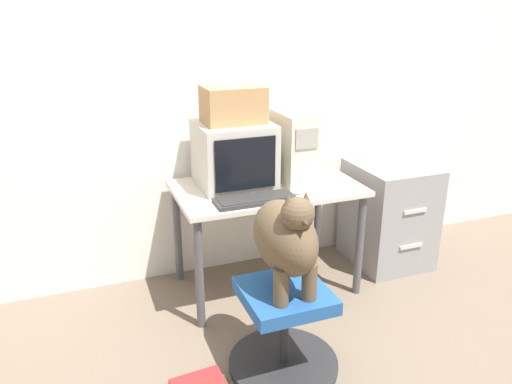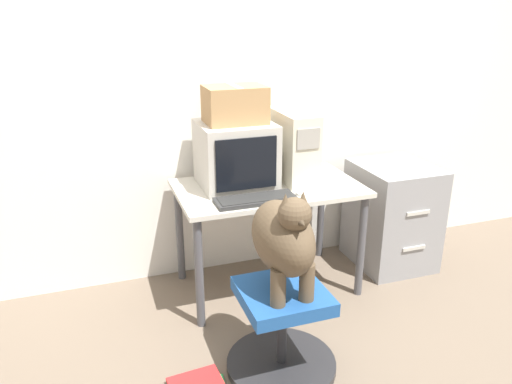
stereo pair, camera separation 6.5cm
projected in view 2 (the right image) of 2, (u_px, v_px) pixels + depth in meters
ground_plane at (287, 312)px, 3.09m from camera, size 12.00×12.00×0.00m
wall_back at (248, 84)px, 3.30m from camera, size 8.00×0.05×2.60m
desk at (268, 200)px, 3.17m from camera, size 1.15×0.68×0.72m
crt_monitor at (236, 154)px, 3.09m from camera, size 0.45×0.43×0.40m
pc_tower at (293, 145)px, 3.20m from camera, size 0.20×0.47×0.44m
keyboard at (256, 200)px, 2.88m from camera, size 0.47×0.17×0.03m
computer_mouse at (300, 192)px, 2.99m from camera, size 0.06×0.04×0.03m
office_chair at (282, 332)px, 2.55m from camera, size 0.57×0.57×0.47m
dog at (284, 237)px, 2.36m from camera, size 0.26×0.49×0.55m
filing_cabinet at (392, 215)px, 3.59m from camera, size 0.51×0.57×0.74m
cardboard_box at (235, 104)px, 2.98m from camera, size 0.36×0.26×0.22m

